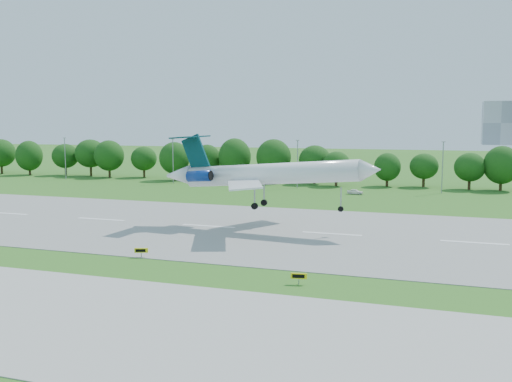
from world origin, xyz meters
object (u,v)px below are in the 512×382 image
(service_vehicle_b, at_px, (355,192))
(taxi_sign_left, at_px, (141,251))
(service_vehicle_a, at_px, (251,184))
(airliner, at_px, (260,173))

(service_vehicle_b, bearing_deg, taxi_sign_left, 167.49)
(service_vehicle_a, height_order, service_vehicle_b, service_vehicle_a)
(airliner, distance_m, taxi_sign_left, 24.92)
(taxi_sign_left, height_order, service_vehicle_a, service_vehicle_a)
(airliner, height_order, service_vehicle_b, airliner)
(taxi_sign_left, xyz_separation_m, service_vehicle_a, (-12.33, 77.32, -0.20))
(airliner, relative_size, service_vehicle_b, 9.60)
(taxi_sign_left, relative_size, service_vehicle_a, 0.40)
(airliner, distance_m, service_vehicle_a, 59.42)
(service_vehicle_a, xyz_separation_m, service_vehicle_b, (27.82, -6.65, -0.05))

